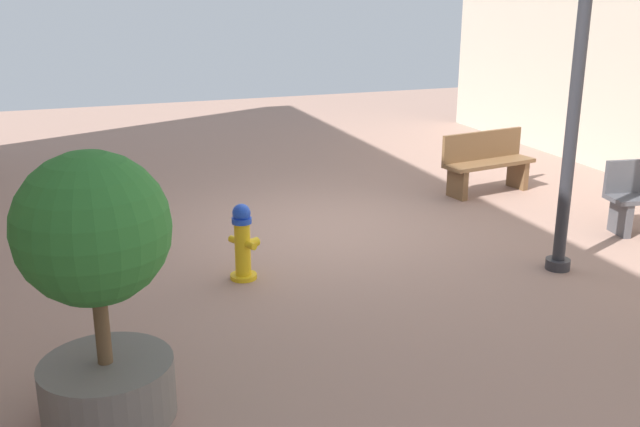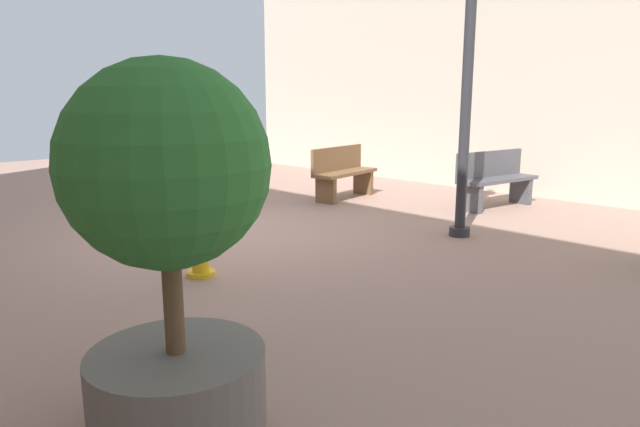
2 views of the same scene
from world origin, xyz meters
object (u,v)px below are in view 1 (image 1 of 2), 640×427
at_px(planter_tree, 97,271).
at_px(street_lamp, 581,47).
at_px(fire_hydrant, 243,242).
at_px(bench_near, 487,162).

distance_m(planter_tree, street_lamp, 5.43).
distance_m(fire_hydrant, street_lamp, 4.16).
bearing_deg(fire_hydrant, bench_near, -154.33).
bearing_deg(street_lamp, planter_tree, 14.57).
bearing_deg(planter_tree, street_lamp, -165.43).
height_order(fire_hydrant, bench_near, bench_near).
distance_m(fire_hydrant, bench_near, 4.95).
distance_m(bench_near, planter_tree, 7.57).
relative_size(bench_near, planter_tree, 0.77).
bearing_deg(planter_tree, fire_hydrant, -125.36).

